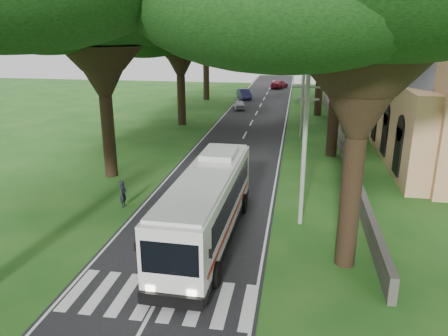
# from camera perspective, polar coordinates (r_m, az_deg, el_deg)

# --- Properties ---
(ground) EXTENTS (140.00, 140.00, 0.00)m
(ground) POSITION_cam_1_polar(r_m,az_deg,el_deg) (19.78, -6.75, -13.31)
(ground) COLOR #174C15
(ground) RESTS_ON ground
(road) EXTENTS (8.00, 120.00, 0.04)m
(road) POSITION_cam_1_polar(r_m,az_deg,el_deg) (42.74, 2.57, 3.99)
(road) COLOR black
(road) RESTS_ON ground
(crosswalk) EXTENTS (8.00, 3.00, 0.01)m
(crosswalk) POSITION_cam_1_polar(r_m,az_deg,el_deg) (18.18, -8.57, -16.47)
(crosswalk) COLOR silver
(crosswalk) RESTS_ON ground
(property_wall) EXTENTS (0.35, 50.00, 1.20)m
(property_wall) POSITION_cam_1_polar(r_m,az_deg,el_deg) (41.52, 14.85, 3.84)
(property_wall) COLOR #383533
(property_wall) RESTS_ON ground
(pole_near) EXTENTS (1.60, 0.24, 8.00)m
(pole_near) POSITION_cam_1_polar(r_m,az_deg,el_deg) (23.00, 10.43, 2.37)
(pole_near) COLOR gray
(pole_near) RESTS_ON ground
(pole_mid) EXTENTS (1.60, 0.24, 8.00)m
(pole_mid) POSITION_cam_1_polar(r_m,az_deg,el_deg) (42.63, 10.27, 9.41)
(pole_mid) COLOR gray
(pole_mid) RESTS_ON ground
(pole_far) EXTENTS (1.60, 0.24, 8.00)m
(pole_far) POSITION_cam_1_polar(r_m,az_deg,el_deg) (62.49, 10.21, 11.99)
(pole_far) COLOR gray
(pole_far) RESTS_ON ground
(tree_l_mida) EXTENTS (12.97, 12.97, 14.37)m
(tree_l_mida) POSITION_cam_1_polar(r_m,az_deg,el_deg) (31.10, -16.13, 19.46)
(tree_l_mida) COLOR black
(tree_l_mida) RESTS_ON ground
(tree_l_midb) EXTENTS (15.87, 15.87, 14.15)m
(tree_l_midb) POSITION_cam_1_polar(r_m,az_deg,el_deg) (47.88, -5.87, 18.32)
(tree_l_midb) COLOR black
(tree_l_midb) RESTS_ON ground
(tree_l_far) EXTENTS (14.10, 14.10, 16.35)m
(tree_l_far) POSITION_cam_1_polar(r_m,az_deg,el_deg) (65.69, -2.45, 20.38)
(tree_l_far) COLOR black
(tree_l_far) RESTS_ON ground
(tree_r_mida) EXTENTS (12.47, 12.47, 13.80)m
(tree_r_mida) POSITION_cam_1_polar(r_m,az_deg,el_deg) (36.33, 15.07, 18.46)
(tree_r_mida) COLOR black
(tree_r_mida) RESTS_ON ground
(tree_r_midb) EXTENTS (14.49, 14.49, 15.88)m
(tree_r_midb) POSITION_cam_1_polar(r_m,az_deg,el_deg) (54.32, 12.99, 19.97)
(tree_r_midb) COLOR black
(tree_r_midb) RESTS_ON ground
(tree_r_far) EXTENTS (15.93, 15.93, 15.19)m
(tree_r_far) POSITION_cam_1_polar(r_m,az_deg,el_deg) (72.30, 13.04, 18.57)
(tree_r_far) COLOR black
(tree_r_far) RESTS_ON ground
(coach_bus) EXTENTS (3.05, 12.08, 3.55)m
(coach_bus) POSITION_cam_1_polar(r_m,az_deg,el_deg) (21.56, -2.19, -4.78)
(coach_bus) COLOR silver
(coach_bus) RESTS_ON ground
(distant_car_a) EXTENTS (2.01, 3.66, 1.18)m
(distant_car_a) POSITION_cam_1_polar(r_m,az_deg,el_deg) (57.93, 2.05, 8.26)
(distant_car_a) COLOR #B5B6BA
(distant_car_a) RESTS_ON road
(distant_car_b) EXTENTS (2.92, 4.65, 1.45)m
(distant_car_b) POSITION_cam_1_polar(r_m,az_deg,el_deg) (66.87, 2.65, 9.65)
(distant_car_b) COLOR navy
(distant_car_b) RESTS_ON road
(distant_car_c) EXTENTS (3.34, 5.17, 1.39)m
(distant_car_c) POSITION_cam_1_polar(r_m,az_deg,el_deg) (79.60, 7.21, 10.81)
(distant_car_c) COLOR maroon
(distant_car_c) RESTS_ON road
(pedestrian) EXTENTS (0.41, 0.61, 1.64)m
(pedestrian) POSITION_cam_1_polar(r_m,az_deg,el_deg) (26.60, -13.03, -3.30)
(pedestrian) COLOR black
(pedestrian) RESTS_ON ground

